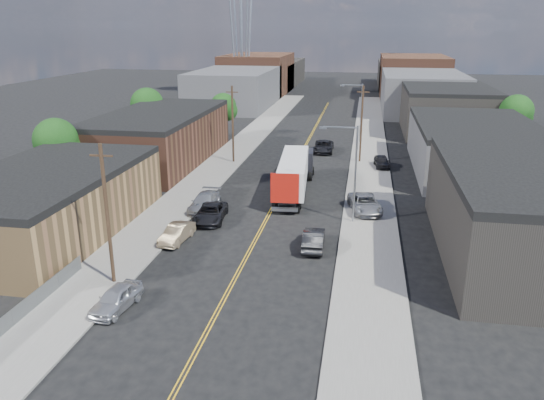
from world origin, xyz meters
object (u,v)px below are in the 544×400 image
at_px(car_left_c, 211,213).
at_px(car_ahead_truck, 324,146).
at_px(car_left_d, 205,202).
at_px(car_right_oncoming, 314,239).
at_px(car_left_a, 116,298).
at_px(car_right_lot_c, 382,161).
at_px(car_right_lot_a, 365,203).
at_px(car_left_b, 177,233).
at_px(semi_truck, 295,171).

height_order(car_left_c, car_ahead_truck, car_ahead_truck).
distance_m(car_left_d, car_right_oncoming, 13.60).
bearing_deg(car_left_d, car_right_oncoming, -33.18).
bearing_deg(car_left_a, car_right_lot_c, 73.52).
bearing_deg(car_right_lot_a, car_left_c, -173.18).
bearing_deg(car_ahead_truck, car_right_lot_a, -77.70).
relative_size(car_left_b, car_left_d, 0.78).
distance_m(car_right_oncoming, car_right_lot_c, 27.51).
bearing_deg(car_ahead_truck, car_left_a, -102.59).
xyz_separation_m(car_left_b, car_right_lot_a, (15.42, 10.00, 0.22)).
relative_size(semi_truck, car_left_c, 2.89).
height_order(car_left_d, car_right_lot_a, car_right_lot_a).
distance_m(car_left_b, car_right_lot_a, 18.38).
distance_m(car_left_d, car_right_lot_a, 15.55).
height_order(car_right_oncoming, car_right_lot_c, car_right_lot_c).
xyz_separation_m(semi_truck, car_left_d, (-7.90, -7.73, -1.52)).
height_order(semi_truck, car_left_b, semi_truck).
distance_m(semi_truck, car_right_lot_c, 15.15).
height_order(car_left_b, car_left_c, car_left_c).
relative_size(car_right_lot_a, car_right_lot_c, 1.33).
bearing_deg(car_ahead_truck, car_right_lot_c, -45.14).
relative_size(car_left_a, car_right_lot_c, 1.02).
distance_m(semi_truck, car_right_oncoming, 15.62).
relative_size(car_right_oncoming, car_right_lot_c, 1.11).
bearing_deg(car_left_c, car_left_d, 112.42).
bearing_deg(car_ahead_truck, car_right_oncoming, -87.84).
distance_m(car_left_b, car_left_c, 5.47).
relative_size(semi_truck, car_right_lot_c, 3.69).
relative_size(car_left_b, car_left_c, 0.80).
height_order(semi_truck, car_left_c, semi_truck).
distance_m(semi_truck, car_left_a, 28.22).
bearing_deg(car_ahead_truck, semi_truck, -95.58).
bearing_deg(semi_truck, car_left_b, -121.11).
relative_size(car_left_c, car_left_d, 0.98).
xyz_separation_m(semi_truck, car_right_oncoming, (3.50, -15.14, -1.55)).
xyz_separation_m(car_left_c, car_right_oncoming, (10.00, -4.71, 0.02)).
distance_m(car_left_a, car_right_lot_c, 42.48).
bearing_deg(car_right_lot_a, semi_truck, 130.95).
bearing_deg(semi_truck, car_left_c, -126.35).
bearing_deg(car_right_oncoming, car_left_a, 44.15).
bearing_deg(car_left_d, car_left_b, -90.14).
height_order(car_left_a, car_left_b, car_left_a).
relative_size(car_left_a, car_left_b, 0.99).
bearing_deg(car_right_lot_a, car_right_oncoming, -124.87).
bearing_deg(car_left_c, car_ahead_truck, 70.09).
bearing_deg(car_right_oncoming, car_left_d, -35.12).
relative_size(semi_truck, car_left_a, 3.62).
bearing_deg(car_right_lot_a, car_left_b, -158.79).
xyz_separation_m(car_left_a, car_left_d, (0.00, 19.31, 0.07)).
height_order(car_left_c, car_right_oncoming, car_right_oncoming).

